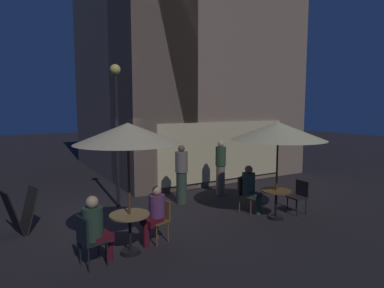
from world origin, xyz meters
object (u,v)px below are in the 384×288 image
(cafe_chair_0, at_px, (160,217))
(patron_standing_3, at_px, (221,167))
(street_lamp_near_corner, at_px, (116,113))
(cafe_chair_2, at_px, (299,194))
(patio_umbrella_1, at_px, (278,131))
(patron_standing_4, at_px, (182,174))
(patron_seated_1, at_px, (95,226))
(cafe_table_0, at_px, (130,224))
(menu_sandwich_board, at_px, (20,211))
(patio_umbrella_0, at_px, (128,134))
(patron_seated_2, at_px, (250,186))
(cafe_table_1, at_px, (276,198))
(patron_seated_0, at_px, (155,211))
(cafe_chair_1, at_px, (88,237))
(cafe_chair_3, at_px, (245,191))

(cafe_chair_0, xyz_separation_m, patron_standing_3, (3.31, 2.42, 0.36))
(street_lamp_near_corner, relative_size, cafe_chair_2, 4.56)
(patio_umbrella_1, bearing_deg, patron_standing_4, 120.95)
(patron_seated_1, height_order, patron_standing_4, patron_standing_4)
(cafe_chair_0, relative_size, cafe_chair_2, 1.00)
(cafe_chair_0, xyz_separation_m, patron_seated_1, (-1.44, -0.37, 0.20))
(patron_seated_1, height_order, patron_standing_3, patron_standing_3)
(cafe_table_0, relative_size, patio_umbrella_1, 0.32)
(street_lamp_near_corner, bearing_deg, menu_sandwich_board, -162.33)
(street_lamp_near_corner, xyz_separation_m, patio_umbrella_0, (-0.76, -3.04, -0.34))
(patio_umbrella_1, height_order, cafe_chair_2, patio_umbrella_1)
(patron_seated_1, bearing_deg, cafe_chair_0, 3.09)
(patron_seated_2, bearing_deg, cafe_table_1, -0.00)
(street_lamp_near_corner, xyz_separation_m, patron_seated_0, (-0.14, -2.85, -1.98))
(patio_umbrella_0, xyz_separation_m, cafe_chair_2, (4.74, -0.00, -1.80))
(patron_seated_2, bearing_deg, cafe_chair_1, -100.26)
(cafe_chair_1, distance_m, patron_standing_4, 4.20)
(cafe_chair_1, distance_m, cafe_chair_3, 4.53)
(cafe_chair_0, bearing_deg, street_lamp_near_corner, -107.38)
(cafe_table_0, distance_m, cafe_chair_3, 3.68)
(cafe_chair_1, xyz_separation_m, cafe_chair_3, (4.41, 1.02, 0.02))
(patron_standing_3, bearing_deg, patron_standing_4, 58.52)
(cafe_chair_2, bearing_deg, cafe_table_0, 1.19)
(cafe_table_0, bearing_deg, patron_seated_1, -168.66)
(cafe_table_0, distance_m, patron_seated_2, 3.70)
(cafe_table_1, bearing_deg, cafe_table_0, -179.76)
(cafe_chair_0, xyz_separation_m, patron_standing_4, (1.72, 2.17, 0.34))
(cafe_table_1, bearing_deg, cafe_chair_3, 111.39)
(patio_umbrella_0, bearing_deg, cafe_table_0, -82.87)
(cafe_table_0, height_order, patron_seated_1, patron_seated_1)
(patron_seated_2, height_order, patron_standing_4, patron_standing_4)
(cafe_chair_1, relative_size, patron_seated_0, 0.77)
(cafe_chair_0, bearing_deg, menu_sandwich_board, -55.75)
(patron_standing_4, bearing_deg, menu_sandwich_board, 157.50)
(cafe_chair_2, bearing_deg, patron_seated_0, -1.47)
(cafe_table_0, height_order, patio_umbrella_0, patio_umbrella_0)
(street_lamp_near_corner, distance_m, patio_umbrella_0, 3.15)
(street_lamp_near_corner, bearing_deg, patio_umbrella_1, -43.86)
(patio_umbrella_1, relative_size, cafe_chair_1, 2.65)
(patio_umbrella_0, height_order, cafe_chair_2, patio_umbrella_0)
(patron_seated_2, xyz_separation_m, patron_standing_3, (0.43, 1.94, 0.17))
(cafe_chair_1, xyz_separation_m, patron_standing_4, (3.31, 2.57, 0.31))
(menu_sandwich_board, distance_m, patio_umbrella_0, 3.38)
(cafe_table_1, relative_size, patron_standing_3, 0.42)
(patio_umbrella_0, xyz_separation_m, cafe_chair_1, (-0.83, -0.17, -1.78))
(cafe_chair_0, xyz_separation_m, cafe_chair_2, (3.99, -0.23, -0.00))
(cafe_chair_3, bearing_deg, cafe_chair_1, -98.43)
(patio_umbrella_1, bearing_deg, street_lamp_near_corner, 136.14)
(cafe_table_0, bearing_deg, cafe_chair_2, -0.02)
(patron_seated_2, bearing_deg, patron_seated_0, -101.59)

